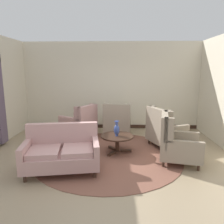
% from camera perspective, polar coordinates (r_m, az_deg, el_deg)
% --- Properties ---
extents(ground, '(8.57, 8.57, 0.00)m').
position_cam_1_polar(ground, '(5.04, -1.29, -12.69)').
color(ground, '#9E896B').
extents(wall_back, '(6.28, 0.08, 2.99)m').
position_cam_1_polar(wall_back, '(7.46, -0.13, 7.00)').
color(wall_back, beige).
rests_on(wall_back, ground).
extents(baseboard_back, '(6.12, 0.03, 0.12)m').
position_cam_1_polar(baseboard_back, '(7.64, -0.14, -3.84)').
color(baseboard_back, '#382319').
rests_on(baseboard_back, ground).
extents(area_rug, '(3.58, 3.58, 0.01)m').
position_cam_1_polar(area_rug, '(5.31, -1.11, -11.33)').
color(area_rug, brown).
rests_on(area_rug, ground).
extents(coffee_table, '(0.81, 0.81, 0.45)m').
position_cam_1_polar(coffee_table, '(5.33, 1.41, -7.23)').
color(coffee_table, '#382319').
rests_on(coffee_table, ground).
extents(porcelain_vase, '(0.14, 0.14, 0.38)m').
position_cam_1_polar(porcelain_vase, '(5.22, 1.27, -4.65)').
color(porcelain_vase, '#384C93').
rests_on(porcelain_vase, coffee_table).
extents(settee, '(1.60, 1.06, 0.94)m').
position_cam_1_polar(settee, '(4.52, -13.36, -10.48)').
color(settee, tan).
rests_on(settee, ground).
extents(armchair_back_corner, '(0.87, 0.95, 1.07)m').
position_cam_1_polar(armchair_back_corner, '(6.60, 1.41, -2.83)').
color(armchair_back_corner, gray).
rests_on(armchair_back_corner, ground).
extents(armchair_near_sideboard, '(1.02, 0.97, 1.09)m').
position_cam_1_polar(armchair_near_sideboard, '(4.97, 16.77, -7.98)').
color(armchair_near_sideboard, gray).
rests_on(armchair_near_sideboard, ground).
extents(armchair_foreground_right, '(1.18, 1.12, 1.04)m').
position_cam_1_polar(armchair_foreground_right, '(6.49, -8.55, -3.24)').
color(armchair_foreground_right, tan).
rests_on(armchair_foreground_right, ground).
extents(armchair_near_window, '(1.10, 1.08, 1.07)m').
position_cam_1_polar(armchair_near_window, '(5.90, 13.80, -4.83)').
color(armchair_near_window, gray).
rests_on(armchair_near_window, ground).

